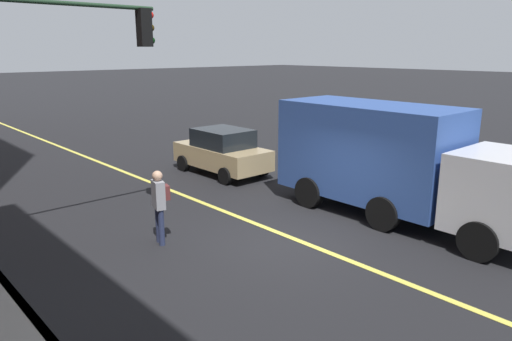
# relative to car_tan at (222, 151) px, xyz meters

# --- Properties ---
(ground) EXTENTS (200.00, 200.00, 0.00)m
(ground) POSITION_rel_car_tan_xyz_m (-6.26, 2.65, -0.85)
(ground) COLOR black
(curb_edge) EXTENTS (80.00, 0.16, 0.15)m
(curb_edge) POSITION_rel_car_tan_xyz_m (-6.26, 8.62, -0.77)
(curb_edge) COLOR slate
(curb_edge) RESTS_ON ground
(lane_stripe_center) EXTENTS (80.00, 0.16, 0.01)m
(lane_stripe_center) POSITION_rel_car_tan_xyz_m (-6.26, 2.65, -0.84)
(lane_stripe_center) COLOR #D8CC4C
(lane_stripe_center) RESTS_ON ground
(car_tan) EXTENTS (3.89, 1.92, 1.68)m
(car_tan) POSITION_rel_car_tan_xyz_m (0.00, 0.00, 0.00)
(car_tan) COLOR tan
(car_tan) RESTS_ON ground
(truck_blue) EXTENTS (7.20, 2.42, 3.05)m
(truck_blue) POSITION_rel_car_tan_xyz_m (-6.86, -0.54, 0.77)
(truck_blue) COLOR silver
(truck_blue) RESTS_ON ground
(pedestrian_with_backpack) EXTENTS (0.47, 0.43, 1.79)m
(pedestrian_with_backpack) POSITION_rel_car_tan_xyz_m (-4.25, 5.19, 0.21)
(pedestrian_with_backpack) COLOR #262D4C
(pedestrian_with_backpack) RESTS_ON ground
(traffic_light_mast) EXTENTS (0.28, 4.74, 5.76)m
(traffic_light_mast) POSITION_rel_car_tan_xyz_m (-2.85, 7.13, 3.14)
(traffic_light_mast) COLOR #1E3823
(traffic_light_mast) RESTS_ON ground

